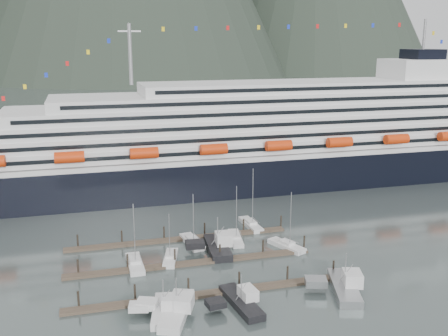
{
  "coord_description": "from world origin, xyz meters",
  "views": [
    {
      "loc": [
        -23.85,
        -88.87,
        42.03
      ],
      "look_at": [
        6.79,
        22.0,
        13.87
      ],
      "focal_mm": 42.0,
      "sensor_mm": 36.0,
      "label": 1
    }
  ],
  "objects_px": {
    "sailboat_h": "(287,246)",
    "trawler_d": "(343,286)",
    "sailboat_a": "(135,264)",
    "sailboat_g": "(251,225)",
    "sailboat_d": "(236,238)",
    "sailboat_c": "(171,258)",
    "sailboat_f": "(192,242)",
    "trawler_c": "(240,301)",
    "cruise_ship": "(270,144)",
    "trawler_b": "(163,310)",
    "trawler_e": "(217,246)",
    "trawler_a": "(176,309)"
  },
  "relations": [
    {
      "from": "sailboat_h",
      "to": "trawler_d",
      "type": "bearing_deg",
      "value": 162.52
    },
    {
      "from": "sailboat_a",
      "to": "sailboat_g",
      "type": "xyz_separation_m",
      "value": [
        28.22,
        15.02,
        -0.01
      ]
    },
    {
      "from": "sailboat_h",
      "to": "sailboat_d",
      "type": "bearing_deg",
      "value": 28.87
    },
    {
      "from": "sailboat_c",
      "to": "sailboat_f",
      "type": "distance_m",
      "value": 9.19
    },
    {
      "from": "trawler_c",
      "to": "trawler_d",
      "type": "distance_m",
      "value": 18.53
    },
    {
      "from": "cruise_ship",
      "to": "trawler_d",
      "type": "xyz_separation_m",
      "value": [
        -12.17,
        -69.9,
        -11.08
      ]
    },
    {
      "from": "sailboat_a",
      "to": "sailboat_c",
      "type": "xyz_separation_m",
      "value": [
        7.0,
        0.98,
        -0.04
      ]
    },
    {
      "from": "sailboat_d",
      "to": "trawler_b",
      "type": "xyz_separation_m",
      "value": [
        -20.11,
        -27.17,
        0.45
      ]
    },
    {
      "from": "sailboat_g",
      "to": "trawler_c",
      "type": "relative_size",
      "value": 1.19
    },
    {
      "from": "sailboat_c",
      "to": "trawler_e",
      "type": "relative_size",
      "value": 0.81
    },
    {
      "from": "sailboat_a",
      "to": "sailboat_g",
      "type": "bearing_deg",
      "value": -62.64
    },
    {
      "from": "sailboat_h",
      "to": "sailboat_f",
      "type": "bearing_deg",
      "value": 45.2
    },
    {
      "from": "sailboat_g",
      "to": "sailboat_h",
      "type": "xyz_separation_m",
      "value": [
        3.11,
        -14.28,
        -0.0
      ]
    },
    {
      "from": "sailboat_h",
      "to": "trawler_a",
      "type": "height_order",
      "value": "sailboat_h"
    },
    {
      "from": "trawler_a",
      "to": "trawler_c",
      "type": "height_order",
      "value": "trawler_a"
    },
    {
      "from": "sailboat_g",
      "to": "sailboat_d",
      "type": "bearing_deg",
      "value": 137.93
    },
    {
      "from": "sailboat_g",
      "to": "sailboat_a",
      "type": "bearing_deg",
      "value": 114.59
    },
    {
      "from": "cruise_ship",
      "to": "sailboat_a",
      "type": "distance_m",
      "value": 68.61
    },
    {
      "from": "trawler_c",
      "to": "sailboat_a",
      "type": "bearing_deg",
      "value": 29.09
    },
    {
      "from": "trawler_b",
      "to": "trawler_e",
      "type": "distance_m",
      "value": 26.85
    },
    {
      "from": "sailboat_h",
      "to": "trawler_a",
      "type": "bearing_deg",
      "value": 104.14
    },
    {
      "from": "trawler_c",
      "to": "trawler_e",
      "type": "distance_m",
      "value": 23.11
    },
    {
      "from": "sailboat_a",
      "to": "trawler_e",
      "type": "bearing_deg",
      "value": -80.56
    },
    {
      "from": "sailboat_f",
      "to": "cruise_ship",
      "type": "bearing_deg",
      "value": -46.13
    },
    {
      "from": "sailboat_a",
      "to": "trawler_c",
      "type": "height_order",
      "value": "sailboat_a"
    },
    {
      "from": "sailboat_d",
      "to": "sailboat_f",
      "type": "bearing_deg",
      "value": 96.88
    },
    {
      "from": "cruise_ship",
      "to": "sailboat_a",
      "type": "xyz_separation_m",
      "value": [
        -45.57,
        -49.97,
        -11.61
      ]
    },
    {
      "from": "trawler_d",
      "to": "trawler_e",
      "type": "relative_size",
      "value": 1.07
    },
    {
      "from": "sailboat_f",
      "to": "trawler_e",
      "type": "height_order",
      "value": "sailboat_f"
    },
    {
      "from": "sailboat_c",
      "to": "trawler_d",
      "type": "xyz_separation_m",
      "value": [
        26.4,
        -20.91,
        0.57
      ]
    },
    {
      "from": "trawler_a",
      "to": "trawler_b",
      "type": "bearing_deg",
      "value": 98.51
    },
    {
      "from": "trawler_b",
      "to": "cruise_ship",
      "type": "bearing_deg",
      "value": -19.17
    },
    {
      "from": "sailboat_d",
      "to": "trawler_a",
      "type": "height_order",
      "value": "sailboat_d"
    },
    {
      "from": "sailboat_a",
      "to": "sailboat_c",
      "type": "bearing_deg",
      "value": -82.7
    },
    {
      "from": "trawler_a",
      "to": "trawler_d",
      "type": "xyz_separation_m",
      "value": [
        29.16,
        -0.01,
        0.08
      ]
    },
    {
      "from": "sailboat_f",
      "to": "trawler_e",
      "type": "relative_size",
      "value": 0.93
    },
    {
      "from": "trawler_a",
      "to": "trawler_c",
      "type": "xyz_separation_m",
      "value": [
        10.63,
        -0.07,
        -0.07
      ]
    },
    {
      "from": "cruise_ship",
      "to": "trawler_a",
      "type": "height_order",
      "value": "cruise_ship"
    },
    {
      "from": "trawler_b",
      "to": "trawler_d",
      "type": "bearing_deg",
      "value": -78.11
    },
    {
      "from": "trawler_a",
      "to": "sailboat_d",
      "type": "bearing_deg",
      "value": -11.29
    },
    {
      "from": "sailboat_c",
      "to": "trawler_d",
      "type": "bearing_deg",
      "value": -112.97
    },
    {
      "from": "sailboat_f",
      "to": "trawler_c",
      "type": "distance_m",
      "value": 28.13
    },
    {
      "from": "sailboat_f",
      "to": "sailboat_g",
      "type": "distance_m",
      "value": 16.86
    },
    {
      "from": "cruise_ship",
      "to": "sailboat_h",
      "type": "xyz_separation_m",
      "value": [
        -14.23,
        -49.23,
        -11.62
      ]
    },
    {
      "from": "sailboat_c",
      "to": "trawler_d",
      "type": "relative_size",
      "value": 0.76
    },
    {
      "from": "sailboat_d",
      "to": "sailboat_g",
      "type": "distance_m",
      "value": 9.35
    },
    {
      "from": "sailboat_c",
      "to": "trawler_a",
      "type": "distance_m",
      "value": 21.09
    },
    {
      "from": "sailboat_h",
      "to": "trawler_e",
      "type": "bearing_deg",
      "value": 57.79
    },
    {
      "from": "cruise_ship",
      "to": "sailboat_f",
      "type": "distance_m",
      "value": 54.41
    },
    {
      "from": "cruise_ship",
      "to": "sailboat_h",
      "type": "distance_m",
      "value": 52.55
    }
  ]
}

